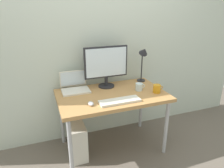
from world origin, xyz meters
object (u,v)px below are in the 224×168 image
desk_lamp (143,57)px  keyboard (120,101)px  laptop (75,86)px  glass_cup (139,87)px  computer_tower (77,140)px  mouse (91,104)px  monitor (106,64)px  desk (112,99)px  coffee_mug (157,89)px

desk_lamp → keyboard: size_ratio=1.08×
laptop → glass_cup: 0.77m
keyboard → computer_tower: bearing=151.5°
laptop → keyboard: size_ratio=0.73×
mouse → computer_tower: bearing=124.3°
monitor → mouse: size_ratio=5.98×
laptop → mouse: bearing=-80.6°
desk_lamp → computer_tower: desk_lamp is taller
desk → monitor: 0.43m
computer_tower → keyboard: bearing=-28.5°
monitor → coffee_mug: monitor is taller
desk → glass_cup: (0.34, -0.01, 0.11)m
laptop → coffee_mug: 0.97m
laptop → mouse: 0.46m
monitor → computer_tower: bearing=-152.2°
mouse → glass_cup: bearing=15.9°
monitor → computer_tower: size_ratio=1.28×
desk → desk_lamp: size_ratio=2.60×
laptop → keyboard: 0.62m
monitor → keyboard: bearing=-92.0°
monitor → keyboard: monitor is taller
desk → coffee_mug: size_ratio=10.10×
glass_cup → computer_tower: (-0.78, 0.02, -0.57)m
monitor → keyboard: 0.55m
laptop → coffee_mug: size_ratio=2.62×
keyboard → glass_cup: 0.41m
computer_tower → desk_lamp: bearing=14.1°
coffee_mug → glass_cup: size_ratio=1.03×
keyboard → coffee_mug: 0.51m
mouse → glass_cup: 0.67m
coffee_mug → desk: bearing=163.8°
monitor → keyboard: (-0.02, -0.48, -0.27)m
desk → computer_tower: size_ratio=2.94×
desk_lamp → keyboard: (-0.52, -0.48, -0.33)m
monitor → laptop: 0.45m
laptop → computer_tower: 0.64m
monitor → mouse: (-0.32, -0.44, -0.27)m
glass_cup → mouse: bearing=-164.1°
monitor → computer_tower: 0.96m
laptop → desk: bearing=-34.5°
keyboard → computer_tower: size_ratio=1.05×
keyboard → mouse: mouse is taller
keyboard → laptop: bearing=127.3°
desk → coffee_mug: (0.50, -0.15, 0.11)m
computer_tower → coffee_mug: bearing=-9.0°
coffee_mug → laptop: bearing=155.3°
desk → coffee_mug: 0.53m
desk_lamp → computer_tower: 1.31m
keyboard → coffee_mug: bearing=9.9°
monitor → computer_tower: (-0.45, -0.24, -0.81)m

